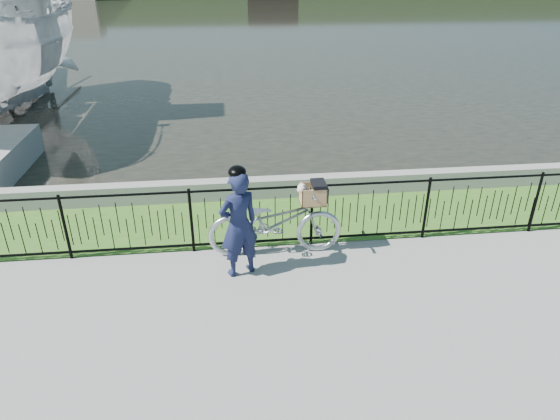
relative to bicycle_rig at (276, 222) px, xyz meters
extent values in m
plane|color=gray|center=(-0.37, -1.40, -0.58)|extent=(120.00, 120.00, 0.00)
cube|color=#39651F|center=(-0.37, 1.20, -0.58)|extent=(60.00, 2.00, 0.01)
plane|color=black|center=(-0.37, 31.60, -0.58)|extent=(120.00, 120.00, 0.00)
cube|color=gray|center=(-0.37, 2.20, -0.38)|extent=(60.00, 0.30, 0.40)
imported|color=#A9AFB5|center=(-0.01, 0.00, -0.01)|extent=(2.19, 0.77, 1.15)
cube|color=black|center=(0.60, 0.00, 0.31)|extent=(0.38, 0.18, 0.02)
cube|color=#A0764A|center=(0.60, 0.00, 0.31)|extent=(0.40, 0.34, 0.01)
cube|color=#A0764A|center=(0.60, 0.16, 0.46)|extent=(0.40, 0.02, 0.30)
cube|color=#A0764A|center=(0.60, -0.16, 0.46)|extent=(0.40, 0.02, 0.30)
cube|color=#A0764A|center=(0.80, 0.00, 0.46)|extent=(0.02, 0.34, 0.30)
cube|color=#A0764A|center=(0.41, 0.00, 0.46)|extent=(0.01, 0.34, 0.30)
cube|color=black|center=(0.69, 0.00, 0.64)|extent=(0.22, 0.35, 0.06)
cube|color=black|center=(0.81, 0.00, 0.49)|extent=(0.02, 0.35, 0.24)
ellipsoid|color=silver|center=(0.58, 0.00, 0.44)|extent=(0.31, 0.22, 0.20)
sphere|color=silver|center=(0.42, -0.02, 0.59)|extent=(0.15, 0.15, 0.15)
sphere|color=silver|center=(0.37, -0.04, 0.56)|extent=(0.07, 0.07, 0.07)
sphere|color=black|center=(0.35, -0.05, 0.55)|extent=(0.02, 0.02, 0.02)
cone|color=brown|center=(0.42, 0.04, 0.65)|extent=(0.06, 0.08, 0.08)
cone|color=brown|center=(0.44, -0.06, 0.65)|extent=(0.06, 0.08, 0.08)
imported|color=#141937|center=(-0.61, -0.53, 0.27)|extent=(0.74, 0.63, 1.71)
ellipsoid|color=black|center=(-0.61, -0.53, 1.11)|extent=(0.26, 0.29, 0.18)
camera|label=1|loc=(-0.74, -7.12, 3.87)|focal=32.00mm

